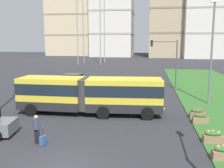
{
  "coord_description": "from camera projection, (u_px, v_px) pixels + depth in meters",
  "views": [
    {
      "loc": [
        4.09,
        -10.6,
        5.91
      ],
      "look_at": [
        0.87,
        11.34,
        2.2
      ],
      "focal_mm": 40.51,
      "sensor_mm": 36.0,
      "label": 1
    }
  ],
  "objects": [
    {
      "name": "rolling_suitcase",
      "position": [
        43.0,
        140.0,
        14.53
      ],
      "size": [
        0.33,
        0.41,
        0.97
      ],
      "color": "#335693",
      "rests_on": "ground"
    },
    {
      "name": "pedestrian_crossing",
      "position": [
        37.0,
        127.0,
        14.68
      ],
      "size": [
        0.56,
        0.36,
        1.74
      ],
      "color": "black",
      "rests_on": "ground"
    },
    {
      "name": "flower_planter_1",
      "position": [
        213.0,
        137.0,
        14.8
      ],
      "size": [
        1.1,
        0.56,
        0.74
      ],
      "color": "#937051",
      "rests_on": "grass_median"
    },
    {
      "name": "articulated_bus",
      "position": [
        90.0,
        94.0,
        20.75
      ],
      "size": [
        11.92,
        3.09,
        3.0
      ],
      "color": "yellow",
      "rests_on": "ground"
    },
    {
      "name": "flower_planter_3",
      "position": [
        197.0,
        113.0,
        19.68
      ],
      "size": [
        1.1,
        0.56,
        0.74
      ],
      "color": "#937051",
      "rests_on": "grass_median"
    },
    {
      "name": "apartment_tower_centre",
      "position": [
        169.0,
        11.0,
        98.14
      ],
      "size": [
        14.81,
        17.93,
        35.28
      ],
      "color": "tan",
      "rests_on": "ground"
    },
    {
      "name": "streetlight_median",
      "position": [
        212.0,
        49.0,
        23.28
      ],
      "size": [
        0.7,
        0.28,
        9.61
      ],
      "color": "slate",
      "rests_on": "ground"
    },
    {
      "name": "car_maroon_sedan",
      "position": [
        74.0,
        80.0,
        34.49
      ],
      "size": [
        4.57,
        2.4,
        1.58
      ],
      "color": "maroon",
      "rests_on": "ground"
    },
    {
      "name": "flower_planter_2",
      "position": [
        200.0,
        118.0,
        18.42
      ],
      "size": [
        1.1,
        0.56,
        0.74
      ],
      "color": "#937051",
      "rests_on": "grass_median"
    },
    {
      "name": "traffic_light_far_right",
      "position": [
        168.0,
        56.0,
        31.76
      ],
      "size": [
        3.51,
        0.28,
        6.13
      ],
      "color": "#474C51",
      "rests_on": "ground"
    },
    {
      "name": "flower_planter_0",
      "position": [
        224.0,
        153.0,
        12.65
      ],
      "size": [
        1.1,
        0.56,
        0.74
      ],
      "color": "#937051",
      "rests_on": "grass_median"
    }
  ]
}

